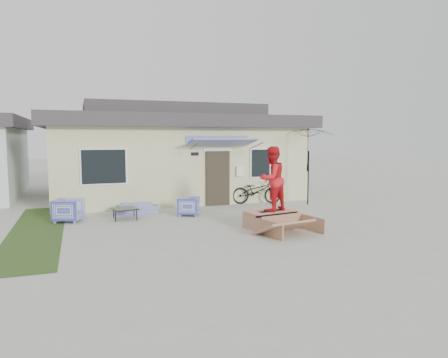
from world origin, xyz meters
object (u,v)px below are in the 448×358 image
object	(u,v)px
armchair_right	(189,205)
coffee_table	(125,214)
loveseat	(137,206)
bicycle	(257,188)
skater	(272,178)
skate_ramp	(272,220)
skateboard	(271,210)
armchair_left	(69,209)
patio_umbrella	(309,160)

from	to	relation	value
armchair_right	coffee_table	distance (m)	2.09
loveseat	armchair_right	distance (m)	1.84
bicycle	skater	distance (m)	4.37
bicycle	skate_ramp	bearing A→B (deg)	176.35
skateboard	armchair_right	bearing A→B (deg)	110.24
bicycle	skateboard	xyz separation A→B (m)	(-1.36, -4.07, -0.12)
skate_ramp	skateboard	xyz separation A→B (m)	(-0.01, 0.05, 0.26)
loveseat	skater	distance (m)	5.01
armchair_left	armchair_right	size ratio (longest dim) A/B	1.15
armchair_right	coffee_table	xyz separation A→B (m)	(-2.08, 0.06, -0.17)
loveseat	skateboard	xyz separation A→B (m)	(3.40, -3.49, 0.22)
armchair_right	coffee_table	world-z (taller)	armchair_right
coffee_table	loveseat	bearing A→B (deg)	60.02
armchair_right	skate_ramp	bearing A→B (deg)	57.95
armchair_right	skate_ramp	xyz separation A→B (m)	(1.81, -2.64, -0.11)
armchair_right	bicycle	xyz separation A→B (m)	(3.16, 1.48, 0.27)
armchair_left	patio_umbrella	world-z (taller)	patio_umbrella
loveseat	armchair_right	xyz separation A→B (m)	(1.60, -0.90, 0.07)
armchair_left	bicycle	bearing A→B (deg)	-60.33
bicycle	skateboard	distance (m)	4.29
skate_ramp	skateboard	size ratio (longest dim) A/B	2.26
skateboard	skater	world-z (taller)	skater
coffee_table	patio_umbrella	bearing A→B (deg)	4.69
armchair_left	bicycle	xyz separation A→B (m)	(6.93, 1.23, 0.22)
armchair_left	bicycle	world-z (taller)	bicycle
armchair_right	bicycle	world-z (taller)	bicycle
armchair_right	skate_ramp	world-z (taller)	armchair_right
loveseat	armchair_left	bearing A→B (deg)	26.53
armchair_right	patio_umbrella	world-z (taller)	patio_umbrella
coffee_table	bicycle	size ratio (longest dim) A/B	0.38
loveseat	skate_ramp	size ratio (longest dim) A/B	0.75
skateboard	armchair_left	bearing A→B (deg)	138.41
armchair_left	coffee_table	bearing A→B (deg)	-76.88
loveseat	skateboard	size ratio (longest dim) A/B	1.70
patio_umbrella	skater	bearing A→B (deg)	-134.62
patio_umbrella	skateboard	bearing A→B (deg)	-134.62
armchair_right	skateboard	distance (m)	3.16
loveseat	patio_umbrella	xyz separation A→B (m)	(6.58, -0.26, 1.47)
skateboard	skater	size ratio (longest dim) A/B	0.45
loveseat	coffee_table	size ratio (longest dim) A/B	1.95
skater	bicycle	bearing A→B (deg)	-130.92
armchair_left	patio_umbrella	bearing A→B (deg)	-67.88
armchair_right	skater	size ratio (longest dim) A/B	0.37
skate_ramp	armchair_right	bearing A→B (deg)	114.55
patio_umbrella	skateboard	world-z (taller)	patio_umbrella
patio_umbrella	skater	size ratio (longest dim) A/B	1.24
loveseat	skateboard	world-z (taller)	loveseat
coffee_table	bicycle	bearing A→B (deg)	15.18
loveseat	patio_umbrella	size ratio (longest dim) A/B	0.62
loveseat	armchair_left	size ratio (longest dim) A/B	1.78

